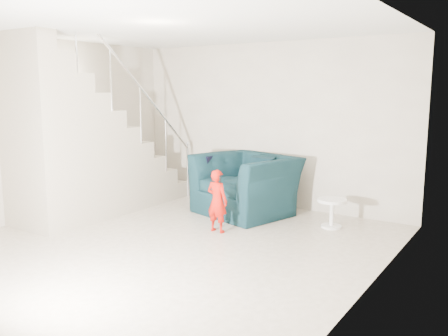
{
  "coord_description": "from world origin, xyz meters",
  "views": [
    {
      "loc": [
        3.75,
        -4.25,
        1.93
      ],
      "look_at": [
        0.15,
        1.2,
        0.85
      ],
      "focal_mm": 38.0,
      "sensor_mm": 36.0,
      "label": 1
    }
  ],
  "objects_px": {
    "toddler": "(217,201)",
    "side_table": "(332,208)",
    "staircase": "(83,155)",
    "armchair": "(246,185)"
  },
  "relations": [
    {
      "from": "toddler",
      "to": "side_table",
      "type": "bearing_deg",
      "value": -136.68
    },
    {
      "from": "side_table",
      "to": "staircase",
      "type": "height_order",
      "value": "staircase"
    },
    {
      "from": "toddler",
      "to": "staircase",
      "type": "bearing_deg",
      "value": 13.0
    },
    {
      "from": "side_table",
      "to": "armchair",
      "type": "bearing_deg",
      "value": 179.62
    },
    {
      "from": "toddler",
      "to": "side_table",
      "type": "xyz_separation_m",
      "value": [
        1.24,
        1.06,
        -0.16
      ]
    },
    {
      "from": "armchair",
      "to": "staircase",
      "type": "bearing_deg",
      "value": -128.25
    },
    {
      "from": "side_table",
      "to": "staircase",
      "type": "relative_size",
      "value": 0.11
    },
    {
      "from": "armchair",
      "to": "staircase",
      "type": "height_order",
      "value": "staircase"
    },
    {
      "from": "armchair",
      "to": "toddler",
      "type": "xyz_separation_m",
      "value": [
        0.18,
        -1.07,
        -0.02
      ]
    },
    {
      "from": "armchair",
      "to": "side_table",
      "type": "xyz_separation_m",
      "value": [
        1.42,
        -0.01,
        -0.18
      ]
    }
  ]
}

